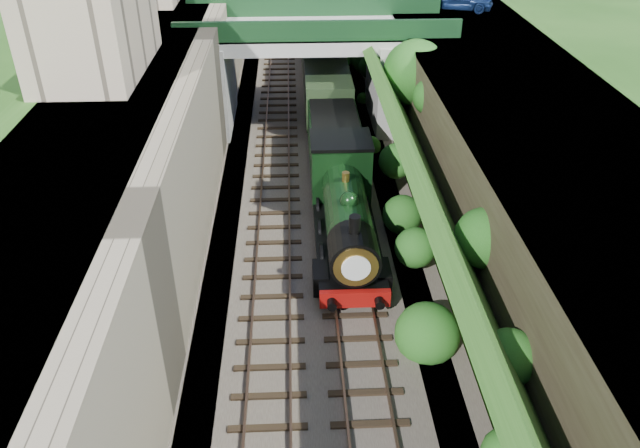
% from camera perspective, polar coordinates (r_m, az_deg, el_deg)
% --- Properties ---
extents(ground, '(160.00, 160.00, 0.00)m').
position_cam_1_polar(ground, '(21.02, 0.99, -17.12)').
color(ground, '#1E4714').
rests_on(ground, ground).
extents(trackbed, '(10.00, 90.00, 0.20)m').
position_cam_1_polar(trackbed, '(37.25, -0.87, 6.92)').
color(trackbed, '#473F38').
rests_on(trackbed, ground).
extents(retaining_wall, '(1.00, 90.00, 7.00)m').
position_cam_1_polar(retaining_wall, '(36.21, -9.83, 11.53)').
color(retaining_wall, '#756B56').
rests_on(retaining_wall, ground).
extents(street_plateau_left, '(6.00, 90.00, 7.00)m').
position_cam_1_polar(street_plateau_left, '(36.81, -15.34, 11.20)').
color(street_plateau_left, '#262628').
rests_on(street_plateau_left, ground).
extents(street_plateau_right, '(8.00, 90.00, 6.25)m').
position_cam_1_polar(street_plateau_right, '(37.55, 14.03, 11.18)').
color(street_plateau_right, '#262628').
rests_on(street_plateau_right, ground).
extents(embankment_slope, '(4.74, 91.15, 6.38)m').
position_cam_1_polar(embankment_slope, '(37.53, 6.79, 11.20)').
color(embankment_slope, '#1E4714').
rests_on(embankment_slope, ground).
extents(track_left, '(2.50, 90.00, 0.20)m').
position_cam_1_polar(track_left, '(37.19, -3.98, 7.05)').
color(track_left, black).
rests_on(track_left, trackbed).
extents(track_right, '(2.50, 90.00, 0.20)m').
position_cam_1_polar(track_right, '(37.24, 0.99, 7.16)').
color(track_right, black).
rests_on(track_right, trackbed).
extents(road_bridge, '(16.00, 6.40, 7.25)m').
position_cam_1_polar(road_bridge, '(39.58, 0.30, 14.63)').
color(road_bridge, gray).
rests_on(road_bridge, ground).
extents(building_near, '(4.00, 8.00, 4.00)m').
position_cam_1_polar(building_near, '(29.81, -20.04, 16.82)').
color(building_near, gray).
rests_on(building_near, street_plateau_left).
extents(tree, '(3.60, 3.80, 6.60)m').
position_cam_1_polar(tree, '(35.91, 8.83, 13.39)').
color(tree, black).
rests_on(tree, ground).
extents(locomotive, '(3.10, 10.22, 3.83)m').
position_cam_1_polar(locomotive, '(27.36, 2.32, 1.21)').
color(locomotive, black).
rests_on(locomotive, trackbed).
extents(tender, '(2.70, 6.00, 3.05)m').
position_cam_1_polar(tender, '(33.99, 1.31, 7.17)').
color(tender, black).
rests_on(tender, trackbed).
extents(coach_front, '(2.90, 18.00, 3.70)m').
position_cam_1_polar(coach_front, '(45.58, 0.26, 14.33)').
color(coach_front, black).
rests_on(coach_front, trackbed).
extents(coach_middle, '(2.90, 18.00, 3.70)m').
position_cam_1_polar(coach_middle, '(63.74, -0.62, 19.46)').
color(coach_middle, black).
rests_on(coach_middle, trackbed).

